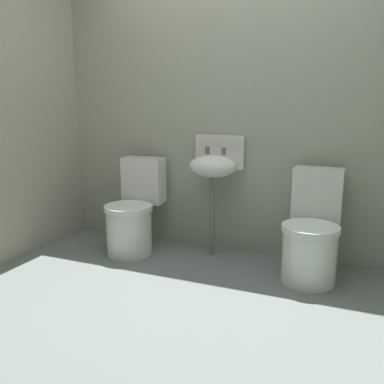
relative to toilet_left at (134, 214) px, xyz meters
The scene contains 5 objects.
ground_plane 1.24m from the toilet_left, 48.66° to the right, with size 3.56×2.88×0.08m, color slate.
wall_back 1.20m from the toilet_left, 27.15° to the left, with size 3.56×0.10×2.27m, color gray.
toilet_left is the anchor object (origin of this frame).
toilet_right 1.47m from the toilet_left, ahead, with size 0.40×0.59×0.78m.
sink 0.81m from the toilet_left, 16.04° to the left, with size 0.42×0.35×0.99m.
Camera 1 is at (1.01, -2.10, 1.28)m, focal length 39.28 mm.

